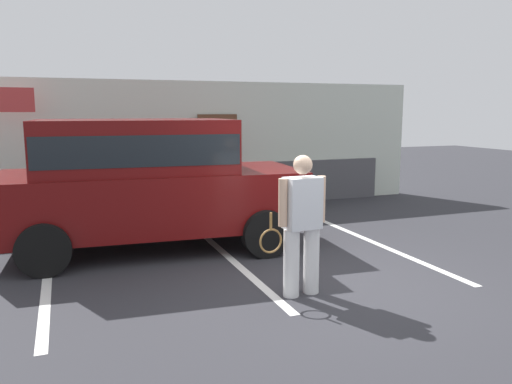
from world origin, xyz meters
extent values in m
plane|color=#2D2D33|center=(0.00, 0.00, 0.00)|extent=(40.00, 40.00, 0.00)
cube|color=silver|center=(-3.34, 1.50, 0.00)|extent=(0.12, 4.40, 0.01)
cube|color=silver|center=(-0.80, 1.50, 0.00)|extent=(0.12, 4.40, 0.01)
cube|color=silver|center=(1.73, 1.50, 0.00)|extent=(0.12, 4.40, 0.01)
cube|color=silver|center=(0.00, 5.78, 1.41)|extent=(10.39, 0.30, 2.82)
cube|color=#4C4C51|center=(0.00, 5.58, 0.49)|extent=(8.73, 0.10, 0.99)
cube|color=brown|center=(0.20, 5.56, 1.05)|extent=(0.90, 0.06, 2.10)
cube|color=#590C0C|center=(-1.75, 2.54, 0.80)|extent=(4.71, 2.19, 0.90)
cube|color=#590C0C|center=(-2.00, 2.56, 1.65)|extent=(3.01, 1.94, 0.80)
cube|color=black|center=(-2.00, 2.56, 1.63)|extent=(2.95, 1.96, 0.44)
cylinder|color=black|center=(-0.15, 3.39, 0.36)|extent=(0.74, 0.31, 0.72)
cylinder|color=black|center=(-0.27, 1.49, 0.36)|extent=(0.74, 0.31, 0.72)
cylinder|color=black|center=(-3.24, 3.59, 0.36)|extent=(0.74, 0.31, 0.72)
cylinder|color=black|center=(-3.36, 1.69, 0.36)|extent=(0.74, 0.31, 0.72)
cylinder|color=white|center=(-0.32, -0.12, 0.41)|extent=(0.19, 0.19, 0.81)
cylinder|color=white|center=(-0.60, -0.15, 0.41)|extent=(0.19, 0.19, 0.81)
cube|color=silver|center=(-0.46, -0.13, 1.12)|extent=(0.44, 0.30, 0.61)
sphere|color=beige|center=(-0.46, -0.13, 1.57)|extent=(0.23, 0.23, 0.23)
cylinder|color=beige|center=(-0.20, -0.11, 1.14)|extent=(0.10, 0.10, 0.55)
cylinder|color=beige|center=(-0.72, -0.16, 1.14)|extent=(0.10, 0.10, 0.55)
torus|color=olive|center=(-0.85, -0.12, 0.69)|extent=(0.37, 0.06, 0.37)
cylinder|color=olive|center=(-0.85, -0.12, 0.93)|extent=(0.03, 0.03, 0.20)
cylinder|color=gray|center=(2.04, 4.83, 0.12)|extent=(0.38, 0.38, 0.23)
sphere|color=#4C8C38|center=(2.04, 4.83, 0.48)|extent=(0.59, 0.59, 0.59)
cube|color=#B23838|center=(-3.87, 5.08, 2.38)|extent=(0.75, 0.13, 0.45)
camera|label=1|loc=(-3.04, -5.41, 2.19)|focal=35.68mm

